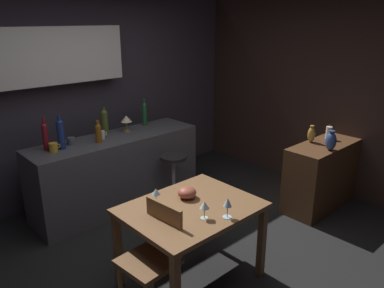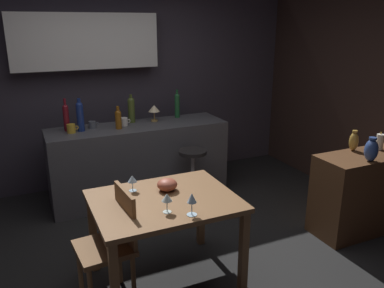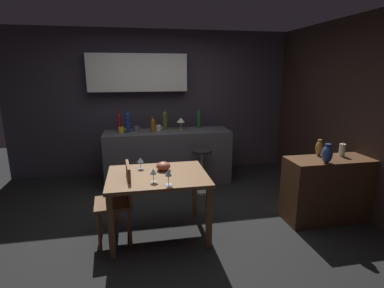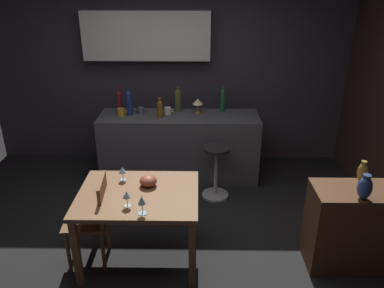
{
  "view_description": "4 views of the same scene",
  "coord_description": "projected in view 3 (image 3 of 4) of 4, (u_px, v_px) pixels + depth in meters",
  "views": [
    {
      "loc": [
        -2.09,
        -2.37,
        2.26
      ],
      "look_at": [
        0.53,
        0.47,
        0.96
      ],
      "focal_mm": 35.17,
      "sensor_mm": 36.0,
      "label": 1
    },
    {
      "loc": [
        -1.11,
        -2.88,
        2.06
      ],
      "look_at": [
        0.36,
        0.35,
        0.95
      ],
      "focal_mm": 36.31,
      "sensor_mm": 36.0,
      "label": 2
    },
    {
      "loc": [
        -0.38,
        -3.45,
        1.88
      ],
      "look_at": [
        0.37,
        0.41,
        0.91
      ],
      "focal_mm": 27.71,
      "sensor_mm": 36.0,
      "label": 3
    },
    {
      "loc": [
        0.39,
        -3.32,
        2.59
      ],
      "look_at": [
        0.33,
        0.5,
        0.9
      ],
      "focal_mm": 35.85,
      "sensor_mm": 36.0,
      "label": 4
    }
  ],
  "objects": [
    {
      "name": "wine_bottle_ruby",
      "position": [
        119.0,
        122.0,
        4.87
      ],
      "size": [
        0.06,
        0.06,
        0.37
      ],
      "color": "maroon",
      "rests_on": "kitchen_counter"
    },
    {
      "name": "wine_glass_center",
      "position": [
        140.0,
        161.0,
        3.52
      ],
      "size": [
        0.07,
        0.07,
        0.14
      ],
      "color": "silver",
      "rests_on": "dining_table"
    },
    {
      "name": "cup_white",
      "position": [
        158.0,
        128.0,
        4.98
      ],
      "size": [
        0.12,
        0.09,
        0.09
      ],
      "color": "white",
      "rests_on": "kitchen_counter"
    },
    {
      "name": "wine_bottle_green",
      "position": [
        199.0,
        118.0,
        5.21
      ],
      "size": [
        0.06,
        0.06,
        0.36
      ],
      "color": "#1E592D",
      "rests_on": "kitchen_counter"
    },
    {
      "name": "wall_side_right",
      "position": [
        342.0,
        112.0,
        4.25
      ],
      "size": [
        0.1,
        4.4,
        2.6
      ],
      "primitive_type": "cube",
      "color": "#33231E",
      "rests_on": "ground_plane"
    },
    {
      "name": "cup_slate",
      "position": [
        136.0,
        129.0,
        4.95
      ],
      "size": [
        0.12,
        0.08,
        0.08
      ],
      "color": "#515660",
      "rests_on": "kitchen_counter"
    },
    {
      "name": "dining_table",
      "position": [
        158.0,
        183.0,
        3.37
      ],
      "size": [
        1.12,
        0.87,
        0.74
      ],
      "color": "brown",
      "rests_on": "ground_plane"
    },
    {
      "name": "sideboard_cabinet",
      "position": [
        328.0,
        189.0,
        3.78
      ],
      "size": [
        1.1,
        0.44,
        0.82
      ],
      "primitive_type": "cube",
      "color": "#56351E",
      "rests_on": "ground_plane"
    },
    {
      "name": "wine_glass_right",
      "position": [
        153.0,
        172.0,
        3.1
      ],
      "size": [
        0.08,
        0.08,
        0.15
      ],
      "color": "silver",
      "rests_on": "dining_table"
    },
    {
      "name": "pillar_candle_tall",
      "position": [
        342.0,
        150.0,
        3.77
      ],
      "size": [
        0.07,
        0.07,
        0.19
      ],
      "color": "white",
      "rests_on": "sideboard_cabinet"
    },
    {
      "name": "wine_bottle_cobalt",
      "position": [
        128.0,
        121.0,
        4.83
      ],
      "size": [
        0.08,
        0.08,
        0.37
      ],
      "color": "navy",
      "rests_on": "kitchen_counter"
    },
    {
      "name": "chair_near_window",
      "position": [
        119.0,
        199.0,
        3.28
      ],
      "size": [
        0.43,
        0.43,
        0.89
      ],
      "color": "brown",
      "rests_on": "ground_plane"
    },
    {
      "name": "fruit_bowl",
      "position": [
        163.0,
        166.0,
        3.48
      ],
      "size": [
        0.17,
        0.17,
        0.1
      ],
      "primitive_type": "ellipsoid",
      "color": "#9E4C38",
      "rests_on": "dining_table"
    },
    {
      "name": "wine_bottle_olive",
      "position": [
        165.0,
        119.0,
        5.1
      ],
      "size": [
        0.08,
        0.08,
        0.34
      ],
      "color": "#475623",
      "rests_on": "kitchen_counter"
    },
    {
      "name": "vase_ceramic_blue",
      "position": [
        327.0,
        154.0,
        3.48
      ],
      "size": [
        0.13,
        0.13,
        0.23
      ],
      "color": "#334C8C",
      "rests_on": "sideboard_cabinet"
    },
    {
      "name": "cup_mustard",
      "position": [
        121.0,
        130.0,
        4.81
      ],
      "size": [
        0.13,
        0.09,
        0.1
      ],
      "color": "gold",
      "rests_on": "kitchen_counter"
    },
    {
      "name": "wine_glass_left",
      "position": [
        168.0,
        173.0,
        3.01
      ],
      "size": [
        0.08,
        0.08,
        0.17
      ],
      "color": "silver",
      "rests_on": "dining_table"
    },
    {
      "name": "vase_brass",
      "position": [
        319.0,
        148.0,
        3.79
      ],
      "size": [
        0.09,
        0.09,
        0.21
      ],
      "color": "#B78C38",
      "rests_on": "sideboard_cabinet"
    },
    {
      "name": "kitchen_counter",
      "position": [
        168.0,
        157.0,
        5.08
      ],
      "size": [
        2.1,
        0.6,
        0.9
      ],
      "primitive_type": "cube",
      "color": "#4C4C51",
      "rests_on": "ground_plane"
    },
    {
      "name": "wine_bottle_amber",
      "position": [
        153.0,
        125.0,
        4.84
      ],
      "size": [
        0.07,
        0.07,
        0.26
      ],
      "color": "#8C5114",
      "rests_on": "kitchen_counter"
    },
    {
      "name": "ground_plane",
      "position": [
        170.0,
        221.0,
        3.8
      ],
      "size": [
        9.0,
        9.0,
        0.0
      ],
      "primitive_type": "plane",
      "color": "black"
    },
    {
      "name": "bar_stool",
      "position": [
        202.0,
        169.0,
        4.69
      ],
      "size": [
        0.34,
        0.34,
        0.68
      ],
      "color": "#262323",
      "rests_on": "ground_plane"
    },
    {
      "name": "counter_lamp",
      "position": [
        181.0,
        121.0,
        5.08
      ],
      "size": [
        0.14,
        0.14,
        0.2
      ],
      "color": "#A58447",
      "rests_on": "kitchen_counter"
    },
    {
      "name": "wall_kitchen_back",
      "position": [
        152.0,
        97.0,
        5.43
      ],
      "size": [
        5.2,
        0.33,
        2.6
      ],
      "color": "#38333D",
      "rests_on": "ground_plane"
    }
  ]
}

